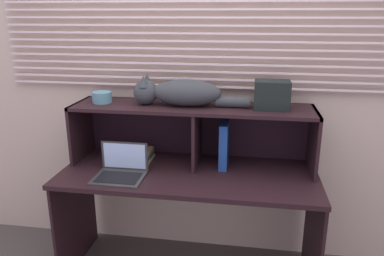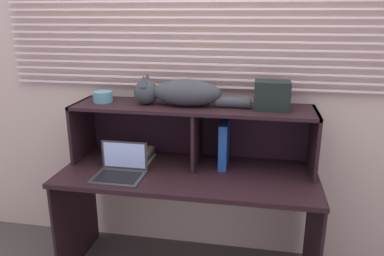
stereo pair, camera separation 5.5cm
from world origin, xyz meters
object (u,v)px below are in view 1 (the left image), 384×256
Objects in this scene: cat at (179,93)px; book_stack at (137,155)px; small_basket at (102,97)px; binder_upright at (224,144)px; storage_box at (272,95)px; laptop at (121,170)px.

book_stack is at bearing 179.85° from cat.
small_basket is (-0.23, -0.00, 0.40)m from book_stack.
book_stack is at bearing 179.93° from binder_upright.
laptop is at bearing -163.27° from storage_box.
small_basket reaches higher than laptop.
storage_box reaches higher than binder_upright.
laptop is 1.01× the size of binder_upright.
book_stack is (-0.30, 0.00, -0.45)m from cat.
cat is 0.54m from book_stack.
small_basket is (-0.82, 0.00, 0.28)m from binder_upright.
cat is 3.49× the size of storage_box.
book_stack is (0.02, 0.27, -0.00)m from laptop.
laptop is 1.40× the size of storage_box.
book_stack is (-0.60, 0.00, -0.12)m from binder_upright.
book_stack is at bearing 85.33° from laptop.
cat is 0.53m from small_basket.
binder_upright reaches higher than book_stack.
storage_box is (0.58, -0.00, 0.00)m from cat.
binder_upright is 0.87m from small_basket.
book_stack is 0.46m from small_basket.
book_stack is 1.75× the size of small_basket.
small_basket is at bearing -179.80° from book_stack.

